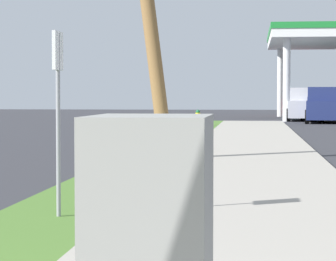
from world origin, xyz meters
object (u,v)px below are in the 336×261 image
at_px(car_teal_by_far_pump, 315,108).
at_px(fire_hydrant_third, 180,127).
at_px(car_red_by_near_pump, 304,106).
at_px(truck_navy_on_apron, 324,106).
at_px(street_sign_post, 58,85).
at_px(truck_silver_at_forecourt, 304,105).
at_px(fire_hydrant_second, 122,150).
at_px(truck_black_at_far_bay, 309,104).
at_px(fire_hydrant_fourth, 198,119).

bearing_deg(car_teal_by_far_pump, fire_hydrant_third, -104.22).
xyz_separation_m(car_red_by_near_pump, truck_navy_on_apron, (0.21, -14.11, 0.19)).
distance_m(street_sign_post, truck_silver_at_forecourt, 39.15).
height_order(street_sign_post, car_red_by_near_pump, street_sign_post).
distance_m(fire_hydrant_third, car_teal_by_far_pump, 26.02).
relative_size(fire_hydrant_second, truck_black_at_far_bay, 0.14).
xyz_separation_m(street_sign_post, car_teal_by_far_pump, (6.19, 42.33, -0.91)).
bearing_deg(car_red_by_near_pump, fire_hydrant_third, -100.79).
xyz_separation_m(fire_hydrant_second, truck_silver_at_forecourt, (5.57, 32.57, 0.47)).
xyz_separation_m(street_sign_post, truck_silver_at_forecourt, (5.25, 38.79, -0.72)).
bearing_deg(truck_navy_on_apron, car_red_by_near_pump, 90.87).
distance_m(fire_hydrant_third, street_sign_post, 17.15).
bearing_deg(truck_silver_at_forecourt, street_sign_post, -97.70).
bearing_deg(truck_silver_at_forecourt, fire_hydrant_second, -99.71).
height_order(car_red_by_near_pump, truck_silver_at_forecourt, truck_silver_at_forecourt).
bearing_deg(fire_hydrant_third, fire_hydrant_second, -90.63).
relative_size(fire_hydrant_fourth, car_red_by_near_pump, 0.16).
bearing_deg(fire_hydrant_third, truck_silver_at_forecourt, 75.88).
distance_m(street_sign_post, truck_black_at_far_bay, 46.18).
distance_m(fire_hydrant_second, truck_silver_at_forecourt, 33.05).
distance_m(fire_hydrant_second, truck_navy_on_apron, 29.72).
relative_size(street_sign_post, truck_black_at_far_bay, 0.39).
bearing_deg(fire_hydrant_third, truck_black_at_far_bay, 77.74).
relative_size(street_sign_post, truck_silver_at_forecourt, 0.39).
bearing_deg(car_teal_by_far_pump, truck_silver_at_forecourt, -104.85).
height_order(fire_hydrant_second, fire_hydrant_third, same).
xyz_separation_m(truck_silver_at_forecourt, truck_black_at_far_bay, (0.77, 7.00, 0.00)).
relative_size(fire_hydrant_second, fire_hydrant_fourth, 1.00).
bearing_deg(fire_hydrant_second, truck_black_at_far_bay, 80.89).
xyz_separation_m(truck_silver_at_forecourt, truck_navy_on_apron, (0.90, -3.57, 0.00)).
relative_size(fire_hydrant_fourth, street_sign_post, 0.35).
bearing_deg(fire_hydrant_fourth, truck_navy_on_apron, 51.83).
distance_m(car_red_by_near_pump, car_teal_by_far_pump, 7.00).
bearing_deg(fire_hydrant_second, fire_hydrant_fourth, 89.99).
relative_size(fire_hydrant_second, car_red_by_near_pump, 0.16).
xyz_separation_m(truck_navy_on_apron, truck_black_at_far_bay, (-0.13, 10.57, 0.00)).
bearing_deg(fire_hydrant_fourth, street_sign_post, -89.32).
bearing_deg(truck_silver_at_forecourt, truck_black_at_far_bay, 83.68).
distance_m(street_sign_post, car_red_by_near_pump, 49.69).
distance_m(fire_hydrant_second, truck_black_at_far_bay, 40.08).
height_order(fire_hydrant_second, fire_hydrant_fourth, same).
bearing_deg(fire_hydrant_fourth, fire_hydrant_third, -89.32).
xyz_separation_m(fire_hydrant_second, fire_hydrant_third, (0.12, 10.89, 0.00)).
xyz_separation_m(fire_hydrant_fourth, street_sign_post, (0.32, -26.99, 1.19)).
relative_size(fire_hydrant_fourth, truck_navy_on_apron, 0.13).
height_order(fire_hydrant_third, car_teal_by_far_pump, car_teal_by_far_pump).
bearing_deg(fire_hydrant_fourth, truck_black_at_far_bay, 71.35).
bearing_deg(truck_black_at_far_bay, fire_hydrant_second, -99.11).
relative_size(fire_hydrant_second, car_teal_by_far_pump, 0.16).
height_order(fire_hydrant_third, fire_hydrant_fourth, same).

